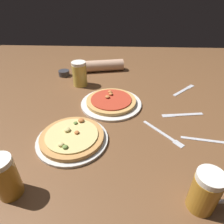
{
  "coord_description": "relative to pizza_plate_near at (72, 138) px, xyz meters",
  "views": [
    {
      "loc": [
        0.04,
        -0.8,
        0.56
      ],
      "look_at": [
        0.0,
        0.0,
        0.02
      ],
      "focal_mm": 31.36,
      "sensor_mm": 36.0,
      "label": 1
    }
  ],
  "objects": [
    {
      "name": "beer_mug_dark",
      "position": [
        -0.06,
        0.53,
        0.06
      ],
      "size": [
        0.11,
        0.13,
        0.15
      ],
      "color": "gold",
      "rests_on": "ground_plane"
    },
    {
      "name": "knife_right",
      "position": [
        0.51,
        0.21,
        -0.01
      ],
      "size": [
        0.21,
        0.05,
        0.01
      ],
      "color": "silver",
      "rests_on": "ground_plane"
    },
    {
      "name": "diner_arm",
      "position": [
        0.03,
        0.76,
        0.02
      ],
      "size": [
        0.34,
        0.14,
        0.08
      ],
      "color": "tan",
      "rests_on": "ground_plane"
    },
    {
      "name": "ramekin_sauce",
      "position": [
        -0.2,
        0.66,
        0.0
      ],
      "size": [
        0.07,
        0.07,
        0.04
      ],
      "primitive_type": "cylinder",
      "color": "#333338",
      "rests_on": "ground_plane"
    },
    {
      "name": "beer_mug_pale",
      "position": [
        0.44,
        -0.26,
        0.05
      ],
      "size": [
        0.13,
        0.08,
        0.14
      ],
      "color": "#B27A23",
      "rests_on": "ground_plane"
    },
    {
      "name": "pizza_plate_near",
      "position": [
        0.0,
        0.0,
        0.0
      ],
      "size": [
        0.3,
        0.3,
        0.05
      ],
      "color": "silver",
      "rests_on": "ground_plane"
    },
    {
      "name": "knife_spare",
      "position": [
        0.58,
        0.48,
        -0.01
      ],
      "size": [
        0.16,
        0.16,
        0.01
      ],
      "color": "silver",
      "rests_on": "ground_plane"
    },
    {
      "name": "pizza_plate_far",
      "position": [
        0.15,
        0.29,
        -0.0
      ],
      "size": [
        0.33,
        0.33,
        0.05
      ],
      "color": "silver",
      "rests_on": "ground_plane"
    },
    {
      "name": "beer_mug_amber",
      "position": [
        -0.15,
        -0.24,
        0.06
      ],
      "size": [
        0.12,
        0.1,
        0.15
      ],
      "color": "#B27A23",
      "rests_on": "ground_plane"
    },
    {
      "name": "fork_left",
      "position": [
        0.39,
        0.06,
        -0.01
      ],
      "size": [
        0.16,
        0.18,
        0.01
      ],
      "color": "silver",
      "rests_on": "ground_plane"
    },
    {
      "name": "ground_plane",
      "position": [
        0.16,
        0.19,
        -0.03
      ],
      "size": [
        2.4,
        2.4,
        0.03
      ],
      "primitive_type": "cube",
      "color": "brown"
    },
    {
      "name": "fork_spare",
      "position": [
        0.58,
        0.02,
        -0.01
      ],
      "size": [
        0.24,
        0.05,
        0.01
      ],
      "color": "silver",
      "rests_on": "ground_plane"
    }
  ]
}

